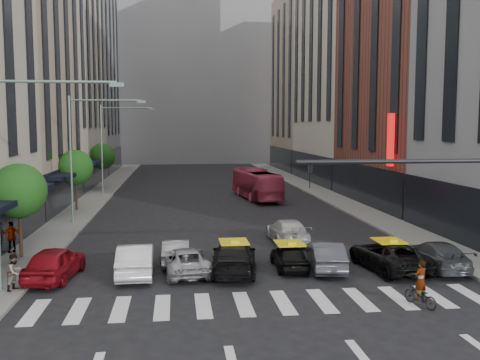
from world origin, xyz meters
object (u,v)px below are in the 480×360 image
object	(u,v)px
streetlamp_mid	(84,142)
streetlamp_far	(111,137)
streetlamp_near	(19,154)
taxi_left	(234,257)
car_white_front	(136,260)
car_red	(55,263)
motorcycle	(420,296)
taxi_center	(289,256)
pedestrian_near	(15,272)
pedestrian_far	(12,237)
bus	(256,184)

from	to	relation	value
streetlamp_mid	streetlamp_far	distance (m)	16.00
streetlamp_near	taxi_left	xyz separation A→B (m)	(9.16, 2.07, -5.16)
car_white_front	car_red	bearing A→B (deg)	1.79
motorcycle	car_white_front	bearing A→B (deg)	-49.33
streetlamp_near	taxi_center	bearing A→B (deg)	11.38
streetlamp_near	motorcycle	xyz separation A→B (m)	(15.87, -3.60, -5.48)
streetlamp_mid	taxi_center	size ratio (longest dim) A/B	2.42
taxi_left	motorcycle	distance (m)	8.80
car_red	pedestrian_near	xyz separation A→B (m)	(-1.20, -1.99, 0.16)
car_red	taxi_left	distance (m)	8.31
streetlamp_near	pedestrian_near	bearing A→B (deg)	-175.46
car_red	pedestrian_far	bearing A→B (deg)	-49.08
streetlamp_far	taxi_center	world-z (taller)	streetlamp_far
taxi_center	motorcycle	size ratio (longest dim) A/B	2.33
pedestrian_near	bus	bearing A→B (deg)	-3.14
streetlamp_far	taxi_center	xyz separation A→B (m)	(11.94, -29.60, -5.27)
streetlamp_near	streetlamp_mid	size ratio (longest dim) A/B	1.00
streetlamp_mid	taxi_left	bearing A→B (deg)	-56.68
bus	motorcycle	xyz separation A→B (m)	(1.72, -31.54, -1.01)
car_white_front	taxi_left	bearing A→B (deg)	177.54
streetlamp_mid	car_red	size ratio (longest dim) A/B	1.99
bus	pedestrian_near	size ratio (longest dim) A/B	6.60
streetlamp_mid	streetlamp_far	size ratio (longest dim) A/B	1.00
taxi_center	pedestrian_far	distance (m)	15.15
streetlamp_near	streetlamp_far	world-z (taller)	same
streetlamp_mid	pedestrian_far	world-z (taller)	streetlamp_mid
streetlamp_mid	car_white_front	world-z (taller)	streetlamp_mid
bus	pedestrian_far	distance (m)	26.77
car_red	bus	distance (m)	29.20
streetlamp_far	motorcycle	bearing A→B (deg)	-65.97
pedestrian_near	streetlamp_near	bearing A→B (deg)	-61.19
car_white_front	pedestrian_near	size ratio (longest dim) A/B	2.98
taxi_left	pedestrian_far	world-z (taller)	pedestrian_far
car_red	taxi_left	world-z (taller)	car_red
car_red	streetlamp_far	bearing A→B (deg)	-81.07
taxi_center	pedestrian_far	bearing A→B (deg)	-16.54
taxi_center	pedestrian_far	size ratio (longest dim) A/B	2.16
taxi_left	motorcycle	world-z (taller)	taxi_left
pedestrian_far	motorcycle	bearing A→B (deg)	118.62
streetlamp_mid	bus	world-z (taller)	streetlamp_mid
taxi_center	pedestrian_near	bearing A→B (deg)	12.25
bus	streetlamp_mid	bearing A→B (deg)	33.16
streetlamp_far	car_white_front	distance (m)	30.61
taxi_left	motorcycle	bearing A→B (deg)	146.99
car_white_front	taxi_left	world-z (taller)	car_white_front
streetlamp_mid	motorcycle	xyz separation A→B (m)	(15.87, -19.60, -5.48)
streetlamp_near	car_white_front	xyz separation A→B (m)	(4.49, 2.16, -5.14)
streetlamp_far	pedestrian_near	distance (m)	32.41
streetlamp_mid	streetlamp_near	bearing A→B (deg)	-90.00
streetlamp_near	taxi_left	distance (m)	10.71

